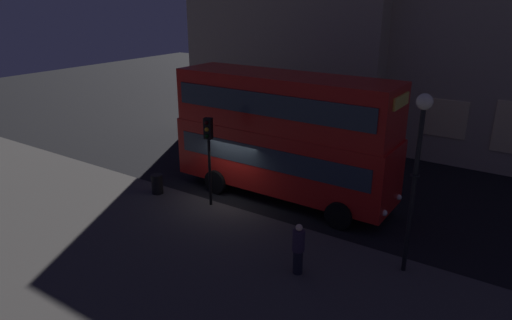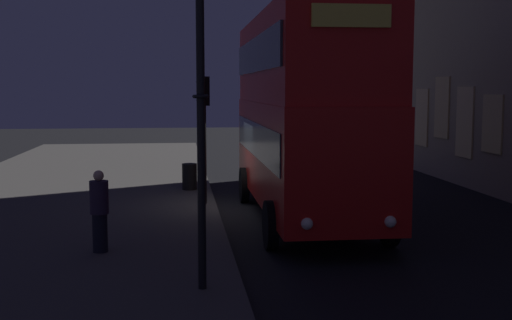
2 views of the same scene
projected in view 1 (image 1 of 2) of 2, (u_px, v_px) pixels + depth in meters
ground_plane at (233, 199)px, 20.12m from camera, size 80.00×80.00×0.00m
sidewalk_slab at (138, 252)px, 15.78m from camera, size 44.00×9.32×0.12m
building_plain_facade at (512, 11)px, 24.77m from camera, size 16.57×10.21×15.25m
double_decker_bus at (283, 131)px, 19.29m from camera, size 9.89×2.97×5.42m
traffic_light_near_kerb at (209, 143)px, 18.34m from camera, size 0.38×0.39×3.76m
street_lamp at (418, 150)px, 13.28m from camera, size 0.47×0.47×5.74m
pedestrian at (298, 249)px, 14.22m from camera, size 0.39×0.39×1.72m
litter_bin at (157, 184)px, 20.24m from camera, size 0.50×0.50×0.88m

